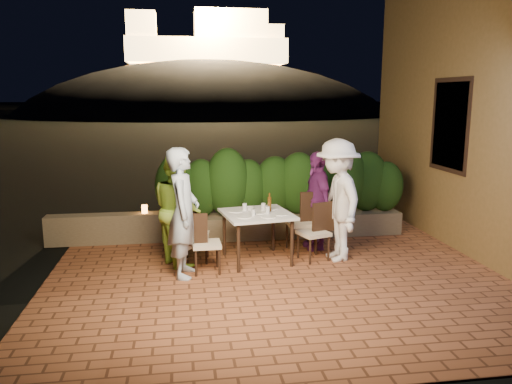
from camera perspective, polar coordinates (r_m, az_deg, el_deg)
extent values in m
plane|color=black|center=(6.89, 5.64, -10.39)|extent=(400.00, 400.00, 0.00)
cube|color=brown|center=(7.36, 4.67, -9.40)|extent=(7.00, 6.00, 0.15)
cube|color=olive|center=(9.72, 24.23, 10.13)|extent=(1.60, 5.00, 5.00)
cube|color=black|center=(8.90, 21.45, 7.12)|extent=(0.08, 1.00, 1.40)
cube|color=black|center=(8.90, 21.39, 7.12)|extent=(0.06, 1.15, 1.55)
cube|color=brown|center=(9.00, 3.33, -3.74)|extent=(4.20, 0.55, 0.40)
cube|color=brown|center=(8.88, -16.03, -4.02)|extent=(2.20, 0.30, 0.50)
ellipsoid|color=black|center=(66.63, -5.44, 5.34)|extent=(52.00, 40.00, 22.00)
cylinder|color=white|center=(7.23, -1.33, -2.85)|extent=(0.23, 0.23, 0.01)
cylinder|color=white|center=(7.59, -2.31, -2.17)|extent=(0.24, 0.24, 0.01)
cylinder|color=white|center=(7.38, 2.91, -2.56)|extent=(0.20, 0.20, 0.01)
cylinder|color=white|center=(7.75, 1.79, -1.91)|extent=(0.20, 0.20, 0.01)
cylinder|color=white|center=(7.47, 0.44, -2.39)|extent=(0.20, 0.20, 0.01)
cylinder|color=white|center=(7.24, 1.46, -2.83)|extent=(0.22, 0.22, 0.01)
cylinder|color=silver|center=(7.30, -0.30, -2.36)|extent=(0.06, 0.06, 0.10)
cylinder|color=silver|center=(7.61, -1.30, -1.74)|extent=(0.07, 0.07, 0.12)
cylinder|color=silver|center=(7.43, 1.32, -2.07)|extent=(0.06, 0.06, 0.11)
cylinder|color=silver|center=(7.64, 0.85, -1.69)|extent=(0.07, 0.07, 0.11)
imported|color=white|center=(7.72, -0.82, -1.86)|extent=(0.20, 0.20, 0.04)
imported|color=#A7BFD7|center=(6.91, -8.29, -2.37)|extent=(0.52, 0.71, 1.80)
imported|color=#AFE447|center=(7.47, -8.97, -1.92)|extent=(0.91, 1.00, 1.66)
imported|color=white|center=(7.63, 9.24, -0.92)|extent=(0.81, 1.26, 1.86)
imported|color=#68246C|center=(8.17, 6.97, -0.97)|extent=(0.45, 0.96, 1.61)
cylinder|color=orange|center=(8.75, -12.62, -1.92)|extent=(0.10, 0.10, 0.14)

